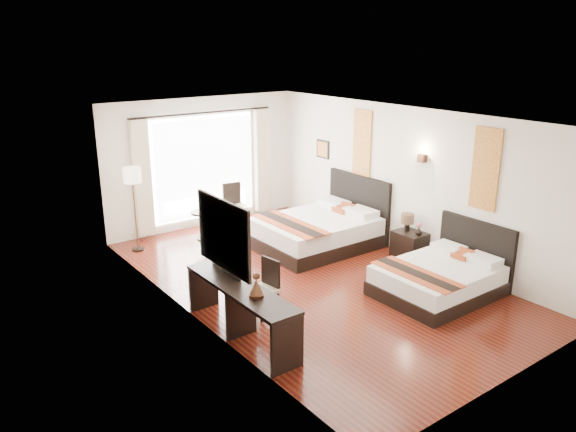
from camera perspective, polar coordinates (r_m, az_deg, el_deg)
floor at (r=9.75m, az=2.36°, el=-6.46°), size 4.50×7.50×0.01m
ceiling at (r=8.98m, az=2.59°, el=10.05°), size 4.50×7.50×0.02m
wall_headboard at (r=10.77m, az=11.83°, el=3.44°), size 0.01×7.50×2.80m
wall_desk at (r=8.10m, az=-9.99°, el=-1.15°), size 0.01×7.50×2.80m
wall_window at (r=12.31m, az=-8.58°, el=5.38°), size 4.50×0.01×2.80m
wall_entry at (r=6.93m, az=22.37°, el=-5.54°), size 4.50×0.01×2.80m
window_glass at (r=12.32m, az=-8.53°, el=4.91°), size 2.40×0.02×2.20m
sheer_curtain at (r=12.27m, az=-8.39°, el=4.87°), size 2.30×0.02×2.10m
drape_left at (r=11.64m, az=-14.59°, el=3.70°), size 0.35×0.14×2.35m
drape_right at (r=12.97m, az=-2.64°, el=5.64°), size 0.35×0.14×2.35m
art_panel_near at (r=9.63m, az=19.43°, el=4.51°), size 0.03×0.50×1.35m
art_panel_far at (r=11.44m, az=7.53°, el=7.31°), size 0.03×0.50×1.35m
wall_sconce at (r=10.36m, az=13.45°, el=5.73°), size 0.10×0.14×0.14m
mirror_frame at (r=7.29m, az=-6.57°, el=-1.89°), size 0.04×1.25×0.95m
mirror_glass at (r=7.30m, az=-6.41°, el=-1.85°), size 0.01×1.12×0.82m
bed_near at (r=9.44m, az=15.30°, el=-6.03°), size 1.93×1.50×1.08m
bed_far at (r=11.16m, az=3.22°, el=-1.42°), size 2.30×1.79×1.30m
nightstand at (r=10.68m, az=12.23°, el=-3.02°), size 0.46×0.57×0.55m
table_lamp at (r=10.60m, az=12.04°, el=-0.41°), size 0.24×0.24×0.38m
vase at (r=10.47m, az=13.11°, el=-1.79°), size 0.18×0.18×0.14m
console_desk at (r=7.86m, az=-4.81°, el=-9.64°), size 0.50×2.20×0.76m
television at (r=8.05m, az=-6.87°, el=-4.27°), size 0.13×0.80×0.46m
bronze_figurine at (r=7.32m, az=-3.24°, el=-7.14°), size 0.26×0.26×0.30m
desk_chair at (r=8.47m, az=-2.54°, el=-8.35°), size 0.45×0.45×0.86m
floor_lamp at (r=11.02m, az=-15.53°, el=3.47°), size 0.33×0.33×1.65m
side_table at (r=11.64m, az=-8.48°, el=-0.94°), size 0.52×0.52×0.60m
fruit_bowl at (r=11.59m, az=-8.52°, el=0.67°), size 0.25×0.25×0.05m
window_chair at (r=12.35m, az=-5.38°, el=0.23°), size 0.50×0.50×0.96m
jute_rug at (r=12.00m, az=-5.54°, el=-1.74°), size 1.47×1.26×0.01m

